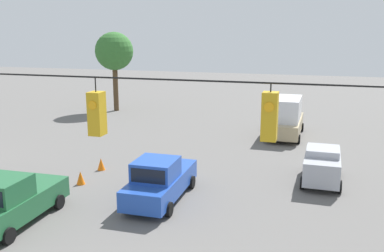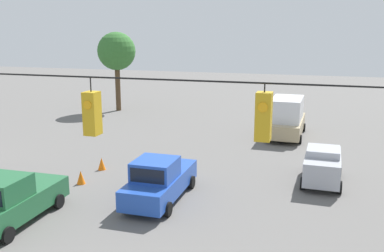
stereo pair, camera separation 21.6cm
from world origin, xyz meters
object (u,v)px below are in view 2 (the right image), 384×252
at_px(box_truck_tan_oncoming_deep, 287,118).
at_px(traffic_cone_third, 81,177).
at_px(overhead_signal_span, 98,164).
at_px(traffic_cone_second, 49,196).
at_px(traffic_cone_nearest, 16,217).
at_px(pickup_truck_green_parked_shoulder, 11,200).
at_px(tree_horizon_right, 117,52).
at_px(pickup_truck_blue_withflow_mid, 159,180).
at_px(sedan_silver_oncoming_far, 323,165).
at_px(traffic_cone_fourth, 102,164).

relative_size(box_truck_tan_oncoming_deep, traffic_cone_third, 8.70).
bearing_deg(overhead_signal_span, traffic_cone_second, -46.61).
bearing_deg(traffic_cone_third, box_truck_tan_oncoming_deep, -124.63).
bearing_deg(box_truck_tan_oncoming_deep, traffic_cone_nearest, 63.39).
height_order(pickup_truck_green_parked_shoulder, traffic_cone_nearest, pickup_truck_green_parked_shoulder).
height_order(pickup_truck_green_parked_shoulder, tree_horizon_right, tree_horizon_right).
bearing_deg(pickup_truck_blue_withflow_mid, tree_horizon_right, -58.93).
distance_m(pickup_truck_green_parked_shoulder, traffic_cone_third, 4.92).
bearing_deg(traffic_cone_second, traffic_cone_third, -89.71).
distance_m(sedan_silver_oncoming_far, pickup_truck_green_parked_shoulder, 15.01).
xyz_separation_m(pickup_truck_green_parked_shoulder, traffic_cone_third, (-0.25, -4.87, -0.62)).
bearing_deg(tree_horizon_right, pickup_truck_green_parked_shoulder, 106.74).
relative_size(sedan_silver_oncoming_far, pickup_truck_green_parked_shoulder, 0.78).
xyz_separation_m(traffic_cone_nearest, traffic_cone_second, (0.02, -2.32, 0.00)).
xyz_separation_m(sedan_silver_oncoming_far, traffic_cone_third, (11.97, 3.85, -0.63)).
relative_size(traffic_cone_third, tree_horizon_right, 0.09).
xyz_separation_m(overhead_signal_span, tree_horizon_right, (14.26, -29.36, 1.11)).
distance_m(pickup_truck_green_parked_shoulder, pickup_truck_blue_withflow_mid, 6.39).
bearing_deg(traffic_cone_nearest, pickup_truck_blue_withflow_mid, -137.96).
height_order(box_truck_tan_oncoming_deep, tree_horizon_right, tree_horizon_right).
height_order(pickup_truck_green_parked_shoulder, traffic_cone_fourth, pickup_truck_green_parked_shoulder).
bearing_deg(traffic_cone_second, box_truck_tan_oncoming_deep, -119.85).
distance_m(pickup_truck_green_parked_shoulder, traffic_cone_fourth, 7.29).
xyz_separation_m(traffic_cone_second, traffic_cone_fourth, (0.11, -5.12, 0.00)).
bearing_deg(box_truck_tan_oncoming_deep, tree_horizon_right, -19.93).
bearing_deg(pickup_truck_green_parked_shoulder, traffic_cone_third, -92.89).
xyz_separation_m(sedan_silver_oncoming_far, pickup_truck_blue_withflow_mid, (7.27, 4.68, -0.01)).
relative_size(pickup_truck_green_parked_shoulder, traffic_cone_nearest, 7.37).
relative_size(traffic_cone_third, traffic_cone_fourth, 1.00).
bearing_deg(tree_horizon_right, traffic_cone_nearest, 107.23).
xyz_separation_m(overhead_signal_span, pickup_truck_green_parked_shoulder, (6.89, -4.86, -3.68)).
distance_m(sedan_silver_oncoming_far, tree_horizon_right, 25.60).
distance_m(overhead_signal_span, sedan_silver_oncoming_far, 15.05).
height_order(sedan_silver_oncoming_far, traffic_cone_third, sedan_silver_oncoming_far).
height_order(sedan_silver_oncoming_far, traffic_cone_fourth, sedan_silver_oncoming_far).
bearing_deg(box_truck_tan_oncoming_deep, pickup_truck_green_parked_shoulder, 62.49).
relative_size(pickup_truck_green_parked_shoulder, traffic_cone_second, 7.37).
bearing_deg(tree_horizon_right, sedan_silver_oncoming_far, 141.15).
bearing_deg(traffic_cone_third, tree_horizon_right, -68.79).
bearing_deg(tree_horizon_right, overhead_signal_span, 115.90).
bearing_deg(pickup_truck_blue_withflow_mid, traffic_cone_fourth, -33.82).
bearing_deg(traffic_cone_third, overhead_signal_span, 124.31).
bearing_deg(traffic_cone_nearest, pickup_truck_green_parked_shoulder, -31.47).
height_order(overhead_signal_span, traffic_cone_second, overhead_signal_span).
bearing_deg(traffic_cone_fourth, sedan_silver_oncoming_far, -173.13).
distance_m(box_truck_tan_oncoming_deep, traffic_cone_third, 16.43).
distance_m(traffic_cone_third, traffic_cone_fourth, 2.39).
relative_size(pickup_truck_blue_withflow_mid, traffic_cone_nearest, 7.64).
height_order(sedan_silver_oncoming_far, pickup_truck_blue_withflow_mid, pickup_truck_blue_withflow_mid).
bearing_deg(overhead_signal_span, sedan_silver_oncoming_far, -111.44).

